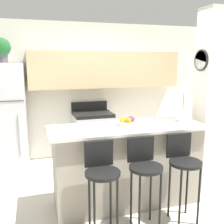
% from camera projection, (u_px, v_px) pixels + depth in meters
% --- Properties ---
extents(ground_plane, '(14.00, 14.00, 0.00)m').
position_uv_depth(ground_plane, '(127.00, 202.00, 3.48)').
color(ground_plane, beige).
extents(wall_back, '(5.60, 0.38, 2.55)m').
position_uv_depth(wall_back, '(98.00, 82.00, 5.03)').
color(wall_back, silver).
rests_on(wall_back, ground_plane).
extents(pillar_right, '(0.38, 0.32, 2.55)m').
position_uv_depth(pillar_right, '(210.00, 101.00, 3.72)').
color(pillar_right, silver).
rests_on(pillar_right, ground_plane).
extents(counter_bar, '(1.97, 0.69, 1.04)m').
position_uv_depth(counter_bar, '(128.00, 165.00, 3.38)').
color(counter_bar, gray).
rests_on(counter_bar, ground_plane).
extents(refrigerator, '(0.64, 0.65, 1.81)m').
position_uv_depth(refrigerator, '(7.00, 118.00, 4.38)').
color(refrigerator, silver).
rests_on(refrigerator, ground_plane).
extents(stove_range, '(0.70, 0.61, 1.07)m').
position_uv_depth(stove_range, '(93.00, 136.00, 4.92)').
color(stove_range, silver).
rests_on(stove_range, ground_plane).
extents(bar_stool_left, '(0.37, 0.37, 1.01)m').
position_uv_depth(bar_stool_left, '(102.00, 175.00, 2.71)').
color(bar_stool_left, black).
rests_on(bar_stool_left, ground_plane).
extents(bar_stool_mid, '(0.37, 0.37, 1.01)m').
position_uv_depth(bar_stool_mid, '(145.00, 169.00, 2.85)').
color(bar_stool_mid, black).
rests_on(bar_stool_mid, ground_plane).
extents(bar_stool_right, '(0.37, 0.37, 1.01)m').
position_uv_depth(bar_stool_right, '(183.00, 164.00, 2.99)').
color(bar_stool_right, black).
rests_on(bar_stool_right, ground_plane).
extents(potted_plant_on_fridge, '(0.29, 0.29, 0.39)m').
position_uv_depth(potted_plant_on_fridge, '(1.00, 49.00, 4.17)').
color(potted_plant_on_fridge, '#4C4C51').
rests_on(potted_plant_on_fridge, refrigerator).
extents(orchid_vase, '(0.14, 0.14, 0.46)m').
position_uv_depth(orchid_vase, '(183.00, 113.00, 3.52)').
color(orchid_vase, white).
rests_on(orchid_vase, counter_bar).
extents(fruit_bowl, '(0.24, 0.24, 0.12)m').
position_uv_depth(fruit_bowl, '(127.00, 122.00, 3.30)').
color(fruit_bowl, silver).
rests_on(fruit_bowl, counter_bar).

